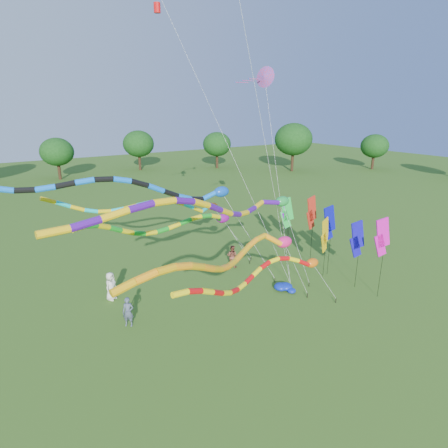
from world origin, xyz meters
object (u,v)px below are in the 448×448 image
blue_nylon_heap (285,290)px  person_b (128,312)px  person_c (232,256)px  person_a (111,286)px  tube_kite_red (270,272)px  tube_kite_orange (243,253)px

blue_nylon_heap → person_b: person_b is taller
person_b → person_c: size_ratio=0.99×
blue_nylon_heap → person_a: (-9.61, 5.27, 0.71)m
tube_kite_red → person_c: 10.60m
tube_kite_orange → person_a: 10.59m
tube_kite_orange → person_c: bearing=38.6°
person_a → blue_nylon_heap: bearing=-66.0°
tube_kite_red → person_c: tube_kite_red is taller
tube_kite_orange → person_c: 11.50m
tube_kite_orange → person_b: 7.98m
tube_kite_orange → blue_nylon_heap: (6.16, 3.70, -5.16)m
tube_kite_red → person_b: 8.29m
person_a → person_b: (-0.12, -3.43, -0.06)m
tube_kite_orange → person_b: bearing=103.5°
person_a → person_c: 9.06m
person_a → person_c: size_ratio=1.06×
tube_kite_red → person_a: size_ratio=6.67×
blue_nylon_heap → person_b: (-9.73, 1.83, 0.65)m
blue_nylon_heap → person_c: 5.34m
blue_nylon_heap → person_a: 10.98m
tube_kite_red → person_a: 10.87m
tube_kite_red → person_a: (-4.88, 9.16, -3.24)m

